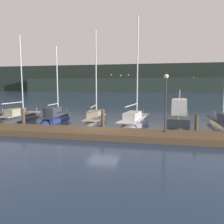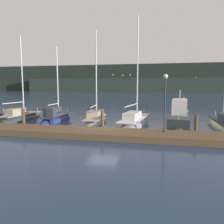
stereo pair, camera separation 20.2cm
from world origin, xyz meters
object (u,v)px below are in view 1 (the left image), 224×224
(sailboat_berth_3, at_px, (56,120))
(motorboat_berth_6, at_px, (179,118))
(sailboat_berth_2, at_px, (20,119))
(sailboat_berth_4, at_px, (95,121))
(sailboat_berth_5, at_px, (135,123))
(channel_buoy, at_px, (183,106))
(dock_lamppost, at_px, (166,94))

(sailboat_berth_3, bearing_deg, motorboat_berth_6, 5.73)
(sailboat_berth_2, xyz_separation_m, sailboat_berth_4, (8.37, 0.52, 0.03))
(sailboat_berth_5, height_order, motorboat_berth_6, sailboat_berth_5)
(sailboat_berth_5, distance_m, motorboat_berth_6, 4.57)
(channel_buoy, relative_size, dock_lamppost, 0.49)
(channel_buoy, bearing_deg, dock_lamppost, -100.11)
(dock_lamppost, bearing_deg, motorboat_berth_6, 76.24)
(sailboat_berth_4, distance_m, sailboat_berth_5, 4.19)
(sailboat_berth_4, height_order, sailboat_berth_5, sailboat_berth_5)
(dock_lamppost, bearing_deg, sailboat_berth_2, 161.84)
(sailboat_berth_2, xyz_separation_m, motorboat_berth_6, (16.78, 1.57, 0.38))
(channel_buoy, bearing_deg, sailboat_berth_2, -144.40)
(motorboat_berth_6, bearing_deg, channel_buoy, 81.98)
(sailboat_berth_4, bearing_deg, channel_buoy, 51.59)
(sailboat_berth_3, bearing_deg, dock_lamppost, -25.40)
(sailboat_berth_5, bearing_deg, sailboat_berth_2, 179.73)
(sailboat_berth_4, height_order, dock_lamppost, sailboat_berth_4)
(sailboat_berth_2, bearing_deg, sailboat_berth_4, 3.57)
(sailboat_berth_2, distance_m, sailboat_berth_5, 12.52)
(sailboat_berth_5, bearing_deg, sailboat_berth_4, 172.02)
(sailboat_berth_4, relative_size, sailboat_berth_5, 0.90)
(channel_buoy, distance_m, dock_lamppost, 18.61)
(sailboat_berth_3, distance_m, motorboat_berth_6, 12.78)
(sailboat_berth_4, xyz_separation_m, channel_buoy, (10.04, 12.66, 0.62))
(sailboat_berth_3, xyz_separation_m, motorboat_berth_6, (12.71, 1.28, 0.36))
(sailboat_berth_2, relative_size, channel_buoy, 4.85)
(sailboat_berth_5, relative_size, channel_buoy, 5.39)
(sailboat_berth_2, distance_m, sailboat_berth_3, 4.08)
(sailboat_berth_2, bearing_deg, sailboat_berth_5, -0.27)
(sailboat_berth_5, bearing_deg, dock_lamppost, -61.64)
(sailboat_berth_3, relative_size, channel_buoy, 4.25)
(dock_lamppost, bearing_deg, sailboat_berth_3, 154.60)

